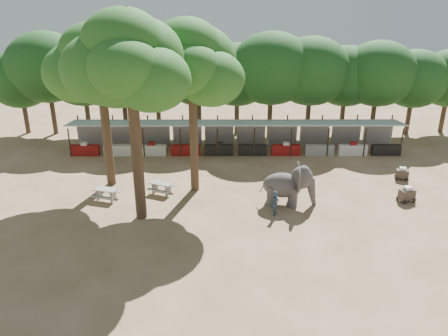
{
  "coord_description": "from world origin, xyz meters",
  "views": [
    {
      "loc": [
        -1.09,
        -21.48,
        12.61
      ],
      "look_at": [
        -1.0,
        5.0,
        2.0
      ],
      "focal_mm": 35.0,
      "sensor_mm": 36.0,
      "label": 1
    }
  ],
  "objects_px": {
    "handler": "(276,203)",
    "cart_front": "(407,194)",
    "yard_tree_left": "(98,67)",
    "picnic_table_far": "(161,186)",
    "picnic_table_near": "(106,193)",
    "cart_back": "(402,174)",
    "yard_tree_back": "(190,64)",
    "yard_tree_center": "(128,62)",
    "elephant": "(289,185)"
  },
  "relations": [
    {
      "from": "yard_tree_back",
      "to": "cart_front",
      "type": "distance_m",
      "value": 16.29
    },
    {
      "from": "picnic_table_far",
      "to": "cart_front",
      "type": "distance_m",
      "value": 16.18
    },
    {
      "from": "yard_tree_left",
      "to": "yard_tree_center",
      "type": "relative_size",
      "value": 0.92
    },
    {
      "from": "picnic_table_far",
      "to": "cart_front",
      "type": "relative_size",
      "value": 1.58
    },
    {
      "from": "yard_tree_back",
      "to": "picnic_table_far",
      "type": "relative_size",
      "value": 5.86
    },
    {
      "from": "yard_tree_left",
      "to": "picnic_table_far",
      "type": "height_order",
      "value": "yard_tree_left"
    },
    {
      "from": "elephant",
      "to": "picnic_table_far",
      "type": "bearing_deg",
      "value": 175.06
    },
    {
      "from": "picnic_table_near",
      "to": "elephant",
      "type": "bearing_deg",
      "value": 12.82
    },
    {
      "from": "picnic_table_far",
      "to": "yard_tree_left",
      "type": "bearing_deg",
      "value": 178.16
    },
    {
      "from": "yard_tree_left",
      "to": "yard_tree_center",
      "type": "distance_m",
      "value": 5.92
    },
    {
      "from": "elephant",
      "to": "yard_tree_center",
      "type": "bearing_deg",
      "value": -164.04
    },
    {
      "from": "cart_back",
      "to": "picnic_table_near",
      "type": "bearing_deg",
      "value": -155.02
    },
    {
      "from": "elephant",
      "to": "picnic_table_far",
      "type": "distance_m",
      "value": 8.57
    },
    {
      "from": "yard_tree_left",
      "to": "cart_back",
      "type": "relative_size",
      "value": 10.13
    },
    {
      "from": "yard_tree_center",
      "to": "yard_tree_back",
      "type": "height_order",
      "value": "yard_tree_center"
    },
    {
      "from": "yard_tree_center",
      "to": "elephant",
      "type": "height_order",
      "value": "yard_tree_center"
    },
    {
      "from": "handler",
      "to": "cart_back",
      "type": "distance_m",
      "value": 11.26
    },
    {
      "from": "yard_tree_left",
      "to": "picnic_table_far",
      "type": "distance_m",
      "value": 8.81
    },
    {
      "from": "picnic_table_near",
      "to": "cart_back",
      "type": "relative_size",
      "value": 1.7
    },
    {
      "from": "yard_tree_left",
      "to": "picnic_table_far",
      "type": "xyz_separation_m",
      "value": [
        3.9,
        -1.76,
        -7.7
      ]
    },
    {
      "from": "yard_tree_back",
      "to": "handler",
      "type": "bearing_deg",
      "value": -36.82
    },
    {
      "from": "yard_tree_left",
      "to": "cart_front",
      "type": "bearing_deg",
      "value": -8.68
    },
    {
      "from": "yard_tree_left",
      "to": "elephant",
      "type": "bearing_deg",
      "value": -15.6
    },
    {
      "from": "picnic_table_far",
      "to": "cart_back",
      "type": "xyz_separation_m",
      "value": [
        17.2,
        2.3,
        -0.04
      ]
    },
    {
      "from": "cart_front",
      "to": "handler",
      "type": "bearing_deg",
      "value": 173.44
    },
    {
      "from": "handler",
      "to": "elephant",
      "type": "bearing_deg",
      "value": -9.64
    },
    {
      "from": "handler",
      "to": "picnic_table_far",
      "type": "bearing_deg",
      "value": 90.5
    },
    {
      "from": "cart_front",
      "to": "yard_tree_left",
      "type": "bearing_deg",
      "value": 152.65
    },
    {
      "from": "handler",
      "to": "cart_back",
      "type": "height_order",
      "value": "handler"
    },
    {
      "from": "picnic_table_near",
      "to": "cart_front",
      "type": "height_order",
      "value": "cart_front"
    },
    {
      "from": "yard_tree_center",
      "to": "cart_back",
      "type": "bearing_deg",
      "value": 17.0
    },
    {
      "from": "handler",
      "to": "cart_front",
      "type": "relative_size",
      "value": 1.29
    },
    {
      "from": "yard_tree_left",
      "to": "yard_tree_back",
      "type": "height_order",
      "value": "yard_tree_back"
    },
    {
      "from": "yard_tree_back",
      "to": "cart_front",
      "type": "bearing_deg",
      "value": -8.34
    },
    {
      "from": "picnic_table_near",
      "to": "picnic_table_far",
      "type": "relative_size",
      "value": 0.95
    },
    {
      "from": "yard_tree_center",
      "to": "handler",
      "type": "bearing_deg",
      "value": 0.45
    },
    {
      "from": "yard_tree_left",
      "to": "picnic_table_far",
      "type": "bearing_deg",
      "value": -24.35
    },
    {
      "from": "yard_tree_center",
      "to": "yard_tree_back",
      "type": "xyz_separation_m",
      "value": [
        3.0,
        4.0,
        -0.67
      ]
    },
    {
      "from": "yard_tree_center",
      "to": "picnic_table_near",
      "type": "height_order",
      "value": "yard_tree_center"
    },
    {
      "from": "elephant",
      "to": "cart_front",
      "type": "xyz_separation_m",
      "value": [
        7.76,
        0.37,
        -0.82
      ]
    },
    {
      "from": "yard_tree_center",
      "to": "cart_back",
      "type": "distance_m",
      "value": 20.85
    },
    {
      "from": "cart_back",
      "to": "cart_front",
      "type": "bearing_deg",
      "value": -90.73
    },
    {
      "from": "yard_tree_left",
      "to": "handler",
      "type": "relative_size",
      "value": 6.97
    },
    {
      "from": "elephant",
      "to": "picnic_table_far",
      "type": "relative_size",
      "value": 1.83
    },
    {
      "from": "yard_tree_left",
      "to": "handler",
      "type": "height_order",
      "value": "yard_tree_left"
    },
    {
      "from": "yard_tree_center",
      "to": "yard_tree_left",
      "type": "bearing_deg",
      "value": 120.96
    },
    {
      "from": "picnic_table_near",
      "to": "yard_tree_center",
      "type": "bearing_deg",
      "value": -24.83
    },
    {
      "from": "cart_back",
      "to": "elephant",
      "type": "bearing_deg",
      "value": -139.94
    },
    {
      "from": "yard_tree_left",
      "to": "yard_tree_center",
      "type": "height_order",
      "value": "yard_tree_center"
    },
    {
      "from": "handler",
      "to": "yard_tree_back",
      "type": "bearing_deg",
      "value": 77.0
    }
  ]
}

